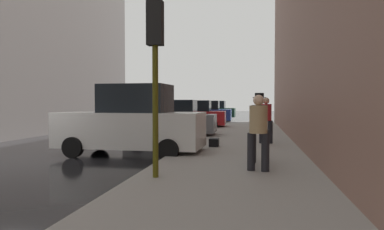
{
  "coord_description": "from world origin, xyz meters",
  "views": [
    {
      "loc": [
        6.51,
        -9.43,
        1.7
      ],
      "look_at": [
        4.32,
        3.61,
        1.24
      ],
      "focal_mm": 35.0,
      "sensor_mm": 36.0,
      "label": 1
    }
  ],
  "objects_px": {
    "parked_blue_sedan": "(205,113)",
    "fire_hydrant": "(191,139)",
    "pedestrian_in_tan_coat": "(258,129)",
    "pedestrian_in_red_jacket": "(266,118)",
    "traffic_light": "(155,50)",
    "parked_red_hatchback": "(193,115)",
    "parked_dark_green_sedan": "(213,111)",
    "duffel_bag": "(214,142)",
    "parked_gray_coupe": "(172,120)",
    "parked_white_van": "(132,123)",
    "pedestrian_with_beanie": "(259,124)"
  },
  "relations": [
    {
      "from": "parked_blue_sedan",
      "to": "fire_hydrant",
      "type": "height_order",
      "value": "parked_blue_sedan"
    },
    {
      "from": "pedestrian_in_tan_coat",
      "to": "pedestrian_in_red_jacket",
      "type": "bearing_deg",
      "value": 86.63
    },
    {
      "from": "fire_hydrant",
      "to": "traffic_light",
      "type": "relative_size",
      "value": 0.2
    },
    {
      "from": "fire_hydrant",
      "to": "pedestrian_in_red_jacket",
      "type": "height_order",
      "value": "pedestrian_in_red_jacket"
    },
    {
      "from": "parked_blue_sedan",
      "to": "pedestrian_in_tan_coat",
      "type": "height_order",
      "value": "pedestrian_in_tan_coat"
    },
    {
      "from": "parked_red_hatchback",
      "to": "traffic_light",
      "type": "relative_size",
      "value": 1.18
    },
    {
      "from": "parked_dark_green_sedan",
      "to": "pedestrian_in_red_jacket",
      "type": "xyz_separation_m",
      "value": [
        4.28,
        -21.0,
        0.26
      ]
    },
    {
      "from": "fire_hydrant",
      "to": "duffel_bag",
      "type": "relative_size",
      "value": 1.6
    },
    {
      "from": "parked_gray_coupe",
      "to": "traffic_light",
      "type": "bearing_deg",
      "value": -79.38
    },
    {
      "from": "parked_red_hatchback",
      "to": "parked_white_van",
      "type": "bearing_deg",
      "value": -90.0
    },
    {
      "from": "parked_gray_coupe",
      "to": "duffel_bag",
      "type": "distance_m",
      "value": 5.09
    },
    {
      "from": "fire_hydrant",
      "to": "pedestrian_in_red_jacket",
      "type": "relative_size",
      "value": 0.41
    },
    {
      "from": "parked_dark_green_sedan",
      "to": "parked_blue_sedan",
      "type": "bearing_deg",
      "value": -90.0
    },
    {
      "from": "parked_dark_green_sedan",
      "to": "pedestrian_with_beanie",
      "type": "bearing_deg",
      "value": -81.16
    },
    {
      "from": "fire_hydrant",
      "to": "pedestrian_with_beanie",
      "type": "relative_size",
      "value": 0.4
    },
    {
      "from": "parked_dark_green_sedan",
      "to": "pedestrian_with_beanie",
      "type": "relative_size",
      "value": 2.37
    },
    {
      "from": "parked_blue_sedan",
      "to": "traffic_light",
      "type": "distance_m",
      "value": 21.87
    },
    {
      "from": "parked_red_hatchback",
      "to": "duffel_bag",
      "type": "distance_m",
      "value": 10.76
    },
    {
      "from": "parked_red_hatchback",
      "to": "parked_blue_sedan",
      "type": "xyz_separation_m",
      "value": [
        0.0,
        5.78,
        0.0
      ]
    },
    {
      "from": "parked_red_hatchback",
      "to": "duffel_bag",
      "type": "xyz_separation_m",
      "value": [
        2.47,
        -10.45,
        -0.56
      ]
    },
    {
      "from": "traffic_light",
      "to": "pedestrian_in_red_jacket",
      "type": "distance_m",
      "value": 7.39
    },
    {
      "from": "pedestrian_in_tan_coat",
      "to": "parked_white_van",
      "type": "bearing_deg",
      "value": 143.46
    },
    {
      "from": "parked_blue_sedan",
      "to": "pedestrian_in_tan_coat",
      "type": "bearing_deg",
      "value": -79.19
    },
    {
      "from": "parked_white_van",
      "to": "parked_gray_coupe",
      "type": "height_order",
      "value": "parked_white_van"
    },
    {
      "from": "traffic_light",
      "to": "duffel_bag",
      "type": "relative_size",
      "value": 8.18
    },
    {
      "from": "fire_hydrant",
      "to": "pedestrian_in_red_jacket",
      "type": "distance_m",
      "value": 3.39
    },
    {
      "from": "traffic_light",
      "to": "pedestrian_in_red_jacket",
      "type": "bearing_deg",
      "value": 70.29
    },
    {
      "from": "parked_gray_coupe",
      "to": "parked_blue_sedan",
      "type": "xyz_separation_m",
      "value": [
        -0.0,
        11.83,
        0.0
      ]
    },
    {
      "from": "pedestrian_in_red_jacket",
      "to": "pedestrian_in_tan_coat",
      "type": "distance_m",
      "value": 5.75
    },
    {
      "from": "pedestrian_in_tan_coat",
      "to": "duffel_bag",
      "type": "xyz_separation_m",
      "value": [
        -1.47,
        4.43,
        -0.81
      ]
    },
    {
      "from": "pedestrian_in_tan_coat",
      "to": "duffel_bag",
      "type": "relative_size",
      "value": 3.89
    },
    {
      "from": "parked_red_hatchback",
      "to": "traffic_light",
      "type": "height_order",
      "value": "traffic_light"
    },
    {
      "from": "parked_dark_green_sedan",
      "to": "duffel_bag",
      "type": "xyz_separation_m",
      "value": [
        2.47,
        -22.3,
        -0.56
      ]
    },
    {
      "from": "fire_hydrant",
      "to": "parked_gray_coupe",
      "type": "bearing_deg",
      "value": 108.68
    },
    {
      "from": "parked_white_van",
      "to": "parked_gray_coupe",
      "type": "relative_size",
      "value": 1.1
    },
    {
      "from": "parked_white_van",
      "to": "pedestrian_in_tan_coat",
      "type": "relative_size",
      "value": 2.73
    },
    {
      "from": "parked_gray_coupe",
      "to": "pedestrian_with_beanie",
      "type": "bearing_deg",
      "value": -62.64
    },
    {
      "from": "parked_gray_coupe",
      "to": "pedestrian_with_beanie",
      "type": "height_order",
      "value": "pedestrian_with_beanie"
    },
    {
      "from": "traffic_light",
      "to": "pedestrian_with_beanie",
      "type": "xyz_separation_m",
      "value": [
        2.12,
        2.2,
        -1.62
      ]
    },
    {
      "from": "pedestrian_in_tan_coat",
      "to": "parked_dark_green_sedan",
      "type": "bearing_deg",
      "value": 98.39
    },
    {
      "from": "traffic_light",
      "to": "duffel_bag",
      "type": "distance_m",
      "value": 6.04
    },
    {
      "from": "parked_gray_coupe",
      "to": "parked_red_hatchback",
      "type": "distance_m",
      "value": 6.04
    },
    {
      "from": "fire_hydrant",
      "to": "traffic_light",
      "type": "height_order",
      "value": "traffic_light"
    },
    {
      "from": "pedestrian_with_beanie",
      "to": "duffel_bag",
      "type": "height_order",
      "value": "pedestrian_with_beanie"
    },
    {
      "from": "fire_hydrant",
      "to": "duffel_bag",
      "type": "distance_m",
      "value": 1.16
    },
    {
      "from": "pedestrian_with_beanie",
      "to": "duffel_bag",
      "type": "distance_m",
      "value": 3.7
    },
    {
      "from": "parked_dark_green_sedan",
      "to": "pedestrian_in_red_jacket",
      "type": "distance_m",
      "value": 21.43
    },
    {
      "from": "pedestrian_in_red_jacket",
      "to": "pedestrian_in_tan_coat",
      "type": "relative_size",
      "value": 1.0
    },
    {
      "from": "parked_white_van",
      "to": "parked_red_hatchback",
      "type": "height_order",
      "value": "parked_white_van"
    },
    {
      "from": "parked_white_van",
      "to": "duffel_bag",
      "type": "height_order",
      "value": "parked_white_van"
    }
  ]
}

